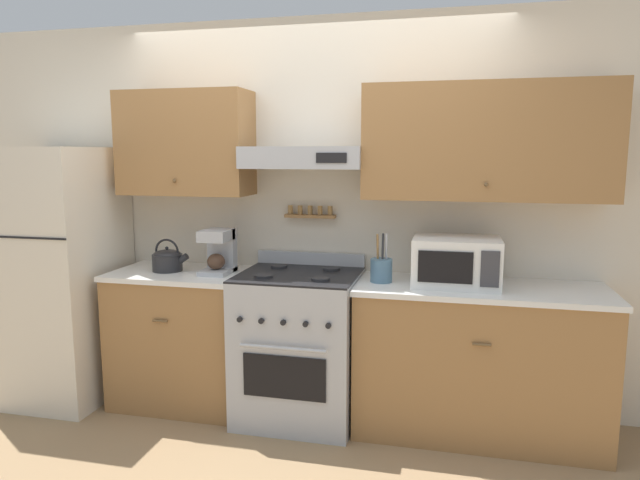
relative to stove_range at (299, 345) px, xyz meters
name	(u,v)px	position (x,y,z in m)	size (l,w,h in m)	color
ground_plane	(288,435)	(0.00, -0.27, -0.47)	(16.00, 16.00, 0.00)	#937551
wall_back	(328,191)	(0.12, 0.30, 0.96)	(5.20, 0.46, 2.55)	beige
counter_left	(184,337)	(-0.82, 0.04, -0.02)	(0.90, 0.61, 0.91)	olive
counter_right	(478,360)	(1.10, 0.04, -0.02)	(1.46, 0.61, 0.91)	olive
stove_range	(299,345)	(0.00, 0.00, 0.00)	(0.73, 0.69, 1.02)	#ADAFB5
refrigerator	(60,274)	(-1.68, -0.05, 0.39)	(0.71, 0.76, 1.72)	beige
tea_kettle	(168,259)	(-0.91, 0.02, 0.51)	(0.25, 0.20, 0.22)	#232326
coffee_maker	(219,251)	(-0.55, 0.06, 0.58)	(0.18, 0.25, 0.29)	#ADAFB5
microwave	(456,262)	(0.95, 0.04, 0.58)	(0.50, 0.38, 0.28)	white
utensil_crock	(381,270)	(0.51, 0.02, 0.51)	(0.13, 0.13, 0.30)	slate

